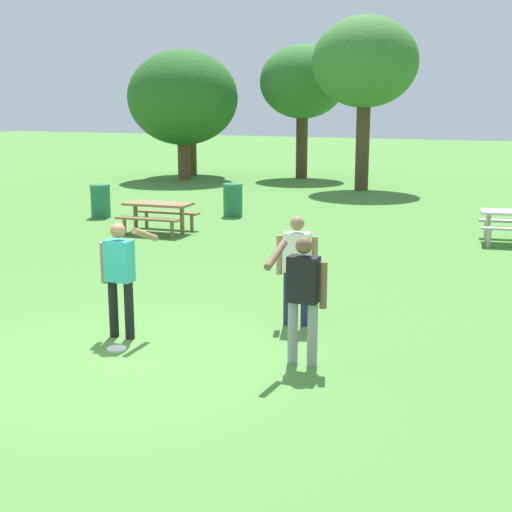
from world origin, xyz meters
TOP-DOWN VIEW (x-y plane):
  - ground_plane at (0.00, 0.00)m, footprint 120.00×120.00m
  - person_thrower at (2.14, 0.73)m, footprint 0.61×0.69m
  - person_catcher at (-0.55, 0.63)m, footprint 0.61×0.69m
  - person_bystander at (1.44, 2.22)m, footprint 0.59×0.31m
  - frisbee at (-0.32, 0.17)m, footprint 0.26×0.26m
  - picnic_table_near at (-4.71, 7.85)m, footprint 1.84×1.59m
  - trash_can_beside_table at (-7.63, 9.24)m, footprint 0.59×0.59m
  - trash_can_further_along at (-4.26, 11.09)m, footprint 0.59×0.59m
  - tree_tall_left at (-11.61, 21.03)m, footprint 3.53×3.53m
  - tree_broad_center at (-10.95, 19.31)m, footprint 4.71×4.71m
  - tree_far_right at (-6.56, 22.09)m, footprint 3.72×3.72m
  - tree_slender_mid at (-2.83, 19.00)m, footprint 3.94×3.94m

SIDE VIEW (x-z plane):
  - ground_plane at x=0.00m, z-range 0.00..0.00m
  - frisbee at x=-0.32m, z-range 0.00..0.03m
  - trash_can_beside_table at x=-7.63m, z-range 0.00..0.96m
  - trash_can_further_along at x=-4.26m, z-range 0.00..0.96m
  - picnic_table_near at x=-4.71m, z-range 0.18..0.95m
  - person_bystander at x=1.44m, z-range 0.12..1.76m
  - person_thrower at x=2.14m, z-range 0.14..1.78m
  - person_catcher at x=-0.55m, z-range 0.14..1.78m
  - tree_tall_left at x=-11.61m, z-range 0.82..5.53m
  - tree_broad_center at x=-10.95m, z-range 0.73..6.23m
  - tree_far_right at x=-6.56m, z-range 1.25..7.02m
  - tree_slender_mid at x=-2.83m, z-range 1.49..7.93m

